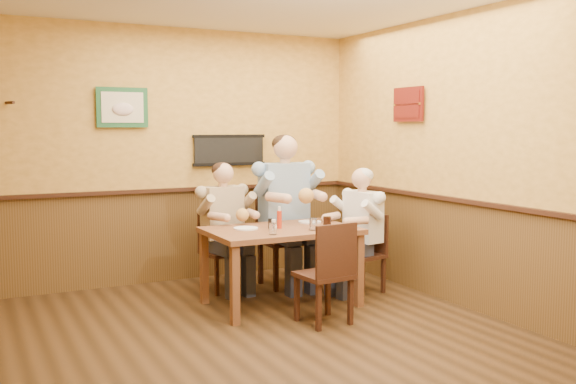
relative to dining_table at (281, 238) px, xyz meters
name	(u,v)px	position (x,y,z in m)	size (l,w,h in m)	color
room	(235,130)	(-0.82, -0.86, 1.03)	(5.02, 5.03, 2.81)	black
dining_table	(281,238)	(0.00, 0.00, 0.00)	(1.40, 0.90, 0.75)	brown
chair_back_left	(223,251)	(-0.30, 0.78, -0.23)	(0.39, 0.39, 0.85)	#391E12
chair_back_right	(284,239)	(0.37, 0.67, -0.14)	(0.47, 0.47, 1.03)	#391E12
chair_right_end	(363,253)	(0.97, 0.05, -0.25)	(0.38, 0.38, 0.81)	#391E12
chair_near_side	(324,272)	(0.08, -0.68, -0.21)	(0.42, 0.42, 0.90)	#391E12
diner_tan_shirt	(223,233)	(-0.30, 0.78, -0.05)	(0.56, 0.56, 1.21)	tan
diner_blue_polo	(284,219)	(0.37, 0.67, 0.08)	(0.68, 0.68, 1.47)	#7B97B8
diner_white_elder	(363,237)	(0.97, 0.05, -0.08)	(0.54, 0.54, 1.16)	white
water_glass_left	(273,229)	(-0.23, -0.30, 0.14)	(0.07, 0.07, 0.10)	white
water_glass_mid	(313,224)	(0.22, -0.24, 0.15)	(0.08, 0.08, 0.11)	white
cola_tumbler	(327,222)	(0.43, -0.13, 0.14)	(0.08, 0.08, 0.10)	black
hot_sauce_bottle	(279,218)	(-0.02, 0.00, 0.19)	(0.05, 0.05, 0.19)	#B72A13
salt_shaker	(274,225)	(-0.10, -0.05, 0.14)	(0.04, 0.04, 0.10)	white
pepper_shaker	(270,224)	(-0.10, 0.03, 0.14)	(0.04, 0.04, 0.09)	black
plate_far_left	(246,228)	(-0.32, 0.10, 0.10)	(0.23, 0.23, 0.02)	white
plate_far_right	(310,222)	(0.42, 0.19, 0.10)	(0.23, 0.23, 0.02)	silver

